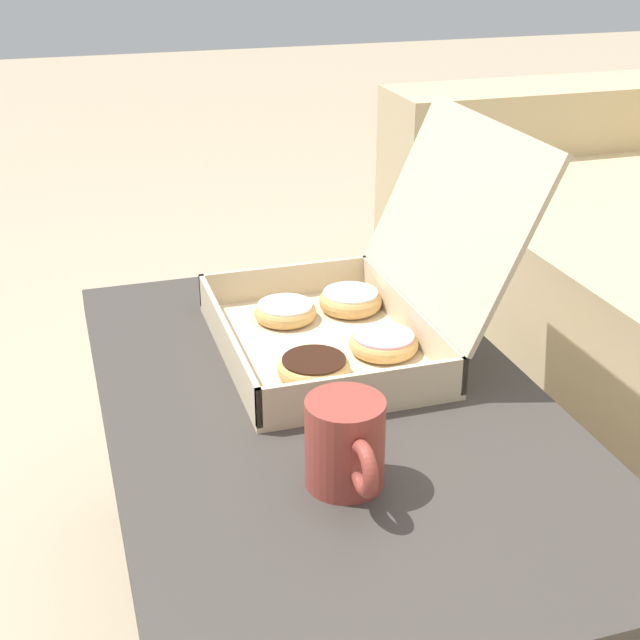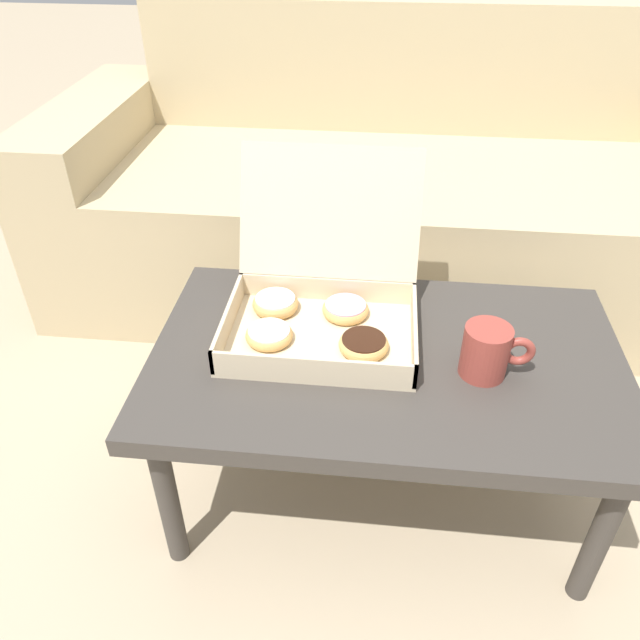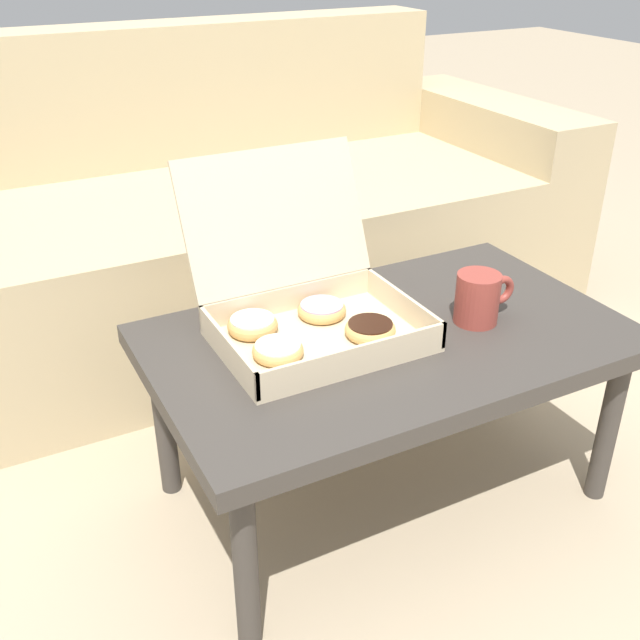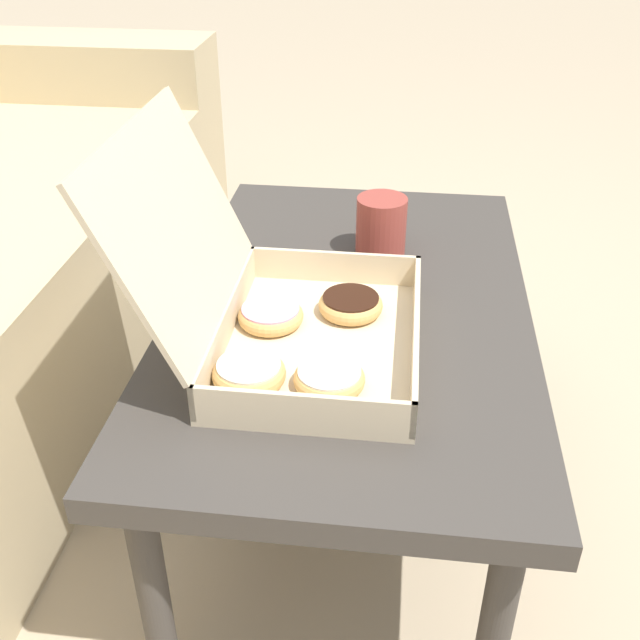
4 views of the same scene
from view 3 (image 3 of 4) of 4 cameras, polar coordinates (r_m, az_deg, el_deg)
ground_plane at (r=1.85m, az=2.54°, el=-10.44°), size 12.00×12.00×0.00m
couch at (r=2.36m, az=-7.51°, el=6.95°), size 2.21×0.89×0.87m
coffee_table at (r=1.55m, az=5.26°, el=-2.43°), size 0.97×0.58×0.41m
pastry_box at (r=1.50m, az=-1.24°, el=1.21°), size 0.40×0.41×0.33m
coffee_mug at (r=1.57m, az=12.01°, el=1.67°), size 0.14×0.09×0.11m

